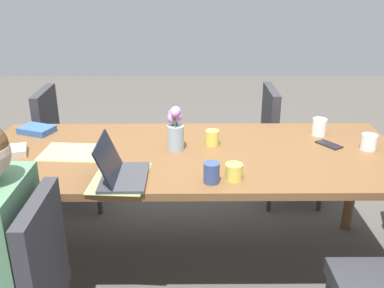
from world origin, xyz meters
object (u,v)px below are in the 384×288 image
Objects in this scene: coffee_mug_near_left at (211,173)px; phone_black at (329,145)px; chair_near_left_far at (65,142)px; chair_far_left_near at (20,287)px; book_blue_cover at (7,152)px; coffee_mug_near_right at (234,172)px; chair_near_right_mid at (284,140)px; dining_table at (192,164)px; coffee_mug_centre_right at (319,127)px; laptop_far_left_near at (119,172)px; coffee_mug_far_left at (369,142)px; flower_vase at (175,128)px; person_far_left_near at (6,272)px; book_red_cover at (37,130)px.

coffee_mug_near_left is 0.85m from phone_black.
chair_near_left_far is 6.00× the size of phone_black.
chair_far_left_near is 0.87m from book_blue_cover.
coffee_mug_near_right is 1.26m from book_blue_cover.
chair_near_right_mid is 6.00× the size of phone_black.
coffee_mug_centre_right reaches higher than dining_table.
coffee_mug_near_left is (-0.81, -0.43, 0.31)m from chair_far_left_near.
coffee_mug_near_right is 0.57× the size of phone_black.
chair_far_left_near is 4.50× the size of book_blue_cover.
book_blue_cover is (1.72, 0.86, 0.28)m from chair_near_right_mid.
laptop_far_left_near is at bearing 43.34° from dining_table.
coffee_mug_far_left is 0.22m from phone_black.
laptop_far_left_near is (-0.59, 1.13, 0.30)m from chair_near_left_far.
chair_near_right_mid is 0.65m from coffee_mug_centre_right.
chair_near_right_mid reaches higher than book_blue_cover.
coffee_mug_near_left reaches higher than coffee_mug_far_left.
coffee_mug_near_right is at bearing 135.43° from chair_near_left_far.
phone_black is (-0.01, 0.17, -0.05)m from coffee_mug_centre_right.
chair_near_left_far is at bearing -41.39° from flower_vase.
person_far_left_near is 1.33× the size of chair_near_right_mid.
chair_far_left_near reaches higher than dining_table.
coffee_mug_near_left reaches higher than book_red_cover.
coffee_mug_near_left is 0.68× the size of phone_black.
book_blue_cover is at bearing 1.84° from coffee_mug_far_left.
laptop_far_left_near reaches higher than chair_near_left_far.
coffee_mug_far_left reaches higher than coffee_mug_near_right.
book_blue_cover is at bearing 4.49° from flower_vase.
dining_table is 1.02m from book_blue_cover.
chair_near_right_mid is at bearing -117.01° from coffee_mug_near_left.
coffee_mug_near_left is (-1.04, 1.16, 0.31)m from chair_near_left_far.
coffee_mug_near_left is 0.94m from coffee_mug_centre_right.
flower_vase is 2.87× the size of coffee_mug_far_left.
chair_near_left_far is 8.89× the size of coffee_mug_near_left.
person_far_left_near is at bearing 90.70° from book_blue_cover.
phone_black is (-1.15, -0.43, -0.04)m from laptop_far_left_near.
person_far_left_near is 1.81m from phone_black.
book_red_cover is 0.35m from book_blue_cover.
chair_near_left_far is 1.59m from coffee_mug_near_left.
chair_far_left_near is 1.00× the size of chair_near_right_mid.
chair_near_right_mid is 8.89× the size of coffee_mug_near_left.
book_red_cover reaches higher than phone_black.
dining_table is at bearing -136.66° from laptop_far_left_near.
phone_black is (-0.60, -0.44, -0.04)m from coffee_mug_near_right.
person_far_left_near is at bearing 32.56° from coffee_mug_centre_right.
flower_vase reaches higher than book_red_cover.
dining_table is at bearing 49.84° from chair_near_right_mid.
person_far_left_near is at bearing -96.47° from phone_black.
coffee_mug_near_right is at bearing 179.84° from laptop_far_left_near.
coffee_mug_centre_right is (-1.50, -1.06, 0.31)m from chair_far_left_near.
chair_near_left_far reaches higher than coffee_mug_near_right.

